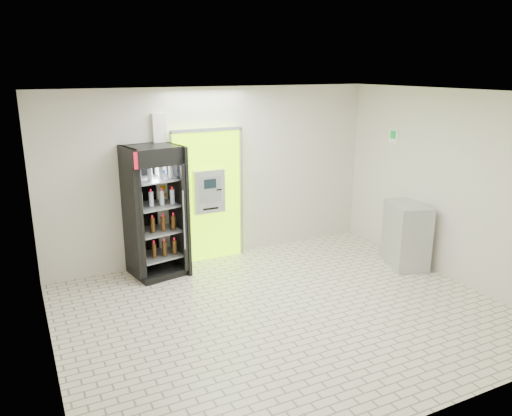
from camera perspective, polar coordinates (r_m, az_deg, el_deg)
ground at (r=7.15m, az=3.28°, el=-11.79°), size 6.00×6.00×0.00m
room_shell at (r=6.51m, az=3.53°, el=2.75°), size 6.00×6.00×6.00m
atm_assembly at (r=8.71m, az=-5.60°, el=1.51°), size 1.30×0.24×2.33m
pillar at (r=8.48m, az=-10.64°, el=1.82°), size 0.22×0.11×2.60m
beverage_cooler at (r=8.21m, az=-11.43°, el=-0.68°), size 0.92×0.87×2.13m
steel_cabinet at (r=8.90m, az=16.81°, el=-2.96°), size 0.80×0.96×1.10m
exit_sign at (r=9.32m, az=15.44°, el=7.91°), size 0.02×0.22×0.26m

